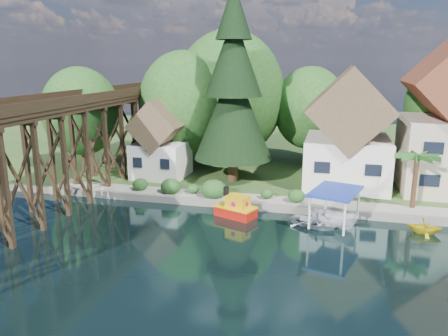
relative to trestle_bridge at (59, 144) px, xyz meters
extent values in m
plane|color=black|center=(16.00, -5.17, -5.35)|extent=(140.00, 140.00, 0.00)
cube|color=#2A491D|center=(16.00, 28.83, -5.10)|extent=(140.00, 52.00, 0.50)
cube|color=slate|center=(20.00, 2.83, -5.04)|extent=(60.00, 0.40, 0.62)
cube|color=gray|center=(22.00, 4.13, -4.82)|extent=(50.00, 2.60, 0.06)
cube|color=black|center=(0.00, -5.17, -1.35)|extent=(4.00, 0.36, 8.00)
cube|color=black|center=(0.00, -1.97, -1.35)|extent=(4.00, 0.36, 8.00)
cube|color=black|center=(0.00, 1.23, -1.35)|extent=(4.00, 0.36, 8.00)
cube|color=black|center=(0.00, 4.43, -1.35)|extent=(4.00, 0.36, 8.00)
cube|color=black|center=(0.00, 7.63, -1.35)|extent=(4.00, 0.36, 8.00)
cube|color=black|center=(0.00, 10.83, -1.35)|extent=(4.00, 0.36, 8.00)
cube|color=black|center=(0.00, 14.03, -1.35)|extent=(4.00, 0.36, 8.00)
cube|color=black|center=(0.00, 17.23, -1.35)|extent=(4.00, 0.36, 8.00)
cube|color=black|center=(0.00, 20.43, -1.35)|extent=(4.00, 0.36, 8.00)
cube|color=black|center=(-1.75, 0.83, 2.70)|extent=(0.35, 44.00, 0.35)
cube|color=black|center=(1.75, 0.83, 2.70)|extent=(0.35, 44.00, 0.35)
cube|color=black|center=(0.00, 0.83, 3.00)|extent=(4.00, 44.00, 0.30)
cube|color=black|center=(-2.00, 0.83, 3.55)|extent=(0.12, 44.00, 0.80)
cube|color=black|center=(2.00, 0.83, 3.55)|extent=(0.12, 44.00, 0.80)
cube|color=white|center=(23.00, 10.83, -2.60)|extent=(7.50, 8.00, 4.50)
cube|color=brown|center=(23.00, 10.83, 2.35)|extent=(7.64, 8.64, 7.64)
cube|color=black|center=(20.90, 6.79, -2.37)|extent=(1.35, 0.08, 1.00)
cube|color=black|center=(25.10, 6.79, -2.37)|extent=(1.35, 0.08, 1.00)
cube|color=black|center=(29.62, 7.04, -1.27)|extent=(1.53, 0.08, 1.00)
cube|color=white|center=(5.00, 9.33, -3.10)|extent=(5.00, 5.00, 3.50)
cube|color=brown|center=(5.00, 9.33, 0.45)|extent=(5.09, 5.40, 5.09)
cube|color=black|center=(3.60, 6.79, -2.92)|extent=(0.90, 0.08, 1.00)
cube|color=black|center=(6.40, 6.79, -2.92)|extent=(0.90, 0.08, 1.00)
cylinder|color=#382314|center=(6.00, 13.83, -2.60)|extent=(0.50, 0.50, 4.50)
ellipsoid|color=#204619|center=(6.00, 13.83, 2.15)|extent=(4.40, 4.40, 5.06)
cylinder|color=#382314|center=(10.00, 17.83, -2.37)|extent=(0.50, 0.50, 4.95)
ellipsoid|color=#204619|center=(10.00, 17.83, 2.85)|extent=(5.00, 5.00, 5.75)
cylinder|color=#382314|center=(19.00, 18.83, -2.82)|extent=(0.50, 0.50, 4.05)
ellipsoid|color=#204619|center=(19.00, 18.83, 1.45)|extent=(4.00, 4.00, 4.60)
cylinder|color=#382314|center=(-4.00, 9.83, -2.82)|extent=(0.50, 0.50, 4.05)
ellipsoid|color=#204619|center=(-4.00, 9.83, 1.45)|extent=(4.00, 4.00, 4.60)
ellipsoid|color=#1A4518|center=(8.00, 4.03, -4.08)|extent=(1.98, 1.98, 1.53)
ellipsoid|color=#1A4518|center=(10.00, 4.33, -4.25)|extent=(1.54, 1.54, 1.19)
ellipsoid|color=#1A4518|center=(12.00, 3.83, -4.00)|extent=(2.20, 2.20, 1.70)
ellipsoid|color=#1A4518|center=(5.00, 4.23, -4.17)|extent=(1.76, 1.76, 1.36)
ellipsoid|color=#1A4518|center=(16.50, 4.43, -4.25)|extent=(1.54, 1.54, 1.19)
ellipsoid|color=#1A4518|center=(19.00, 4.13, -4.17)|extent=(1.76, 1.76, 1.36)
cylinder|color=#382314|center=(12.39, 9.50, -3.15)|extent=(1.02, 1.02, 3.39)
cone|color=black|center=(12.39, 9.50, 1.93)|extent=(7.46, 7.46, 9.04)
cone|color=black|center=(12.39, 9.50, 7.02)|extent=(5.43, 5.43, 7.35)
cone|color=black|center=(12.39, 9.50, 10.98)|extent=(3.39, 3.39, 5.09)
cylinder|color=#382314|center=(28.10, 4.96, -2.84)|extent=(0.40, 0.40, 4.02)
ellipsoid|color=#184517|center=(28.10, 4.96, -0.64)|extent=(4.27, 4.27, 0.91)
cube|color=#B4160C|center=(14.58, 0.98, -4.99)|extent=(3.46, 2.66, 0.82)
cube|color=#DDA90B|center=(14.58, 0.98, -4.55)|extent=(3.60, 2.80, 0.10)
cube|color=#DDA90B|center=(14.77, 0.90, -4.12)|extent=(1.98, 1.75, 1.03)
cylinder|color=black|center=(13.72, 1.32, -3.45)|extent=(0.45, 0.45, 0.72)
cylinder|color=#A30C52|center=(14.53, 0.31, -4.12)|extent=(0.37, 0.21, 0.37)
cylinder|color=#A30C52|center=(15.00, 1.49, -4.12)|extent=(0.37, 0.21, 0.37)
cylinder|color=#A30C52|center=(15.53, 0.60, -4.12)|extent=(0.21, 0.37, 0.37)
imported|color=white|center=(20.61, 0.38, -4.97)|extent=(4.39, 3.86, 0.76)
imported|color=white|center=(22.07, 0.55, -4.66)|extent=(3.79, 2.27, 1.38)
cube|color=#1935A8|center=(22.07, 0.55, -2.59)|extent=(4.13, 5.08, 0.17)
cylinder|color=white|center=(22.73, -1.65, -3.83)|extent=(0.17, 0.17, 2.48)
cylinder|color=white|center=(23.79, 2.06, -3.83)|extent=(0.17, 0.17, 2.48)
cylinder|color=white|center=(20.34, -0.97, -3.83)|extent=(0.17, 0.17, 2.48)
cylinder|color=white|center=(21.41, 2.74, -3.83)|extent=(0.17, 0.17, 2.48)
imported|color=gold|center=(28.33, 0.87, -4.73)|extent=(2.53, 2.24, 1.24)
camera|label=1|loc=(21.60, -30.71, 6.57)|focal=35.00mm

